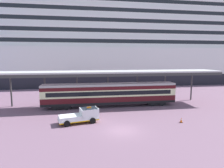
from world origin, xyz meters
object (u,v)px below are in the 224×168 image
at_px(cruise_ship, 130,48).
at_px(traffic_cone_mid, 92,113).
at_px(service_truck, 82,115).
at_px(traffic_cone_near, 181,120).
at_px(train_carriage, 110,94).

distance_m(cruise_ship, traffic_cone_mid, 47.20).
height_order(service_truck, traffic_cone_near, service_truck).
relative_size(train_carriage, service_truck, 4.23).
height_order(cruise_ship, traffic_cone_mid, cruise_ship).
height_order(service_truck, traffic_cone_mid, service_truck).
bearing_deg(train_carriage, traffic_cone_mid, -124.44).
bearing_deg(service_truck, cruise_ship, 68.22).
relative_size(cruise_ship, service_truck, 29.87).
distance_m(cruise_ship, service_truck, 50.20).
relative_size(train_carriage, traffic_cone_near, 35.38).
bearing_deg(traffic_cone_mid, cruise_ship, 68.62).
bearing_deg(traffic_cone_near, traffic_cone_mid, 156.22).
xyz_separation_m(train_carriage, traffic_cone_mid, (-3.43, -5.01, -1.93)).
height_order(traffic_cone_near, traffic_cone_mid, traffic_cone_mid).
bearing_deg(traffic_cone_mid, train_carriage, 55.56).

